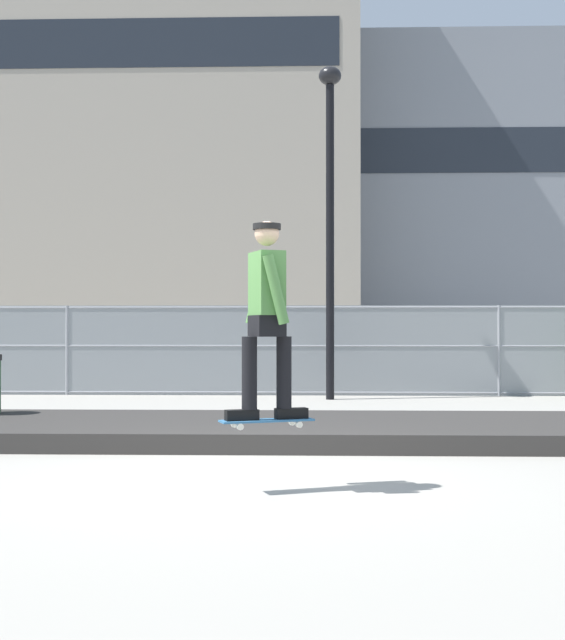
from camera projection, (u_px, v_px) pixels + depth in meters
The scene contains 11 objects.
ground_plane at pixel (245, 482), 7.85m from camera, with size 120.00×120.00×0.00m, color #9E998E.
gravel_berm at pixel (263, 430), 10.86m from camera, with size 14.42×2.81×0.23m, color #33302D.
skateboard at pixel (267, 421), 7.35m from camera, with size 0.82×0.47×0.07m.
skater at pixel (267, 308), 7.36m from camera, with size 0.71×0.62×1.68m.
chain_fence at pixel (281, 350), 17.84m from camera, with size 26.76×0.06×1.85m.
street_lamp at pixel (330, 191), 16.84m from camera, with size 0.44×0.44×6.47m.
parked_car_near at pixel (64, 350), 21.32m from camera, with size 4.53×2.21×1.66m.
parked_car_mid at pixel (309, 351), 20.76m from camera, with size 4.41×1.97×1.66m.
parked_car_far at pixel (563, 351), 20.56m from camera, with size 4.41×1.96×1.66m.
library_building at pixel (129, 135), 51.07m from camera, with size 26.36×14.39×25.48m.
office_block at pixel (504, 209), 55.59m from camera, with size 31.03×15.90×18.02m.
Camera 1 is at (0.59, -7.85, 1.40)m, focal length 48.73 mm.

